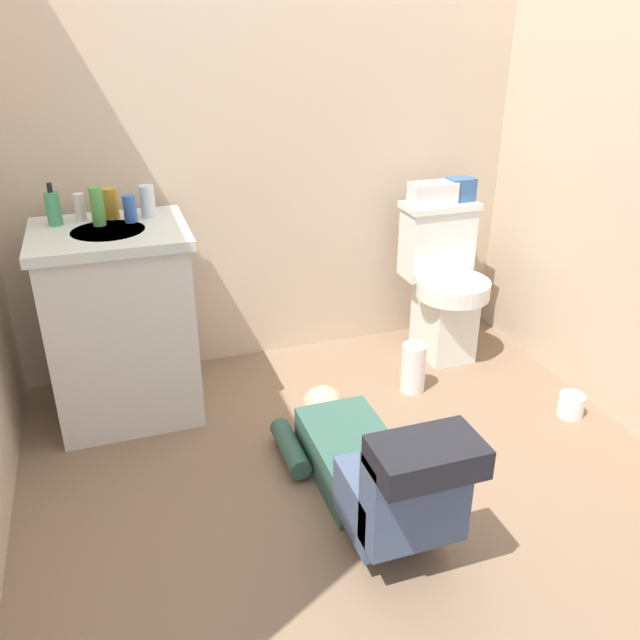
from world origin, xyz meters
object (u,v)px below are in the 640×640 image
faucet (104,207)px  bottle_white (80,207)px  vanity_cabinet (121,322)px  paper_towel_roll (413,368)px  toilet_paper_roll (571,405)px  tissue_box (433,193)px  person_plumber (369,466)px  bottle_blue (130,209)px  bottle_green (97,206)px  toiletry_bag (461,189)px  bottle_clear (147,201)px  toilet (443,283)px  soap_dispenser (53,208)px  bottle_amber (111,203)px

faucet → bottle_white: bottle_white is taller
vanity_cabinet → paper_towel_roll: 1.29m
paper_towel_roll → toilet_paper_roll: 0.69m
faucet → toilet_paper_roll: size_ratio=0.91×
vanity_cabinet → tissue_box: 1.54m
vanity_cabinet → person_plumber: bearing=-51.3°
bottle_white → bottle_blue: (0.19, -0.08, -0.00)m
bottle_green → bottle_white: bearing=129.0°
tissue_box → bottle_blue: 1.39m
toiletry_bag → paper_towel_roll: toiletry_bag is taller
bottle_white → bottle_green: 0.11m
bottle_blue → bottle_clear: bottle_clear is taller
toilet → toiletry_bag: (0.10, 0.09, 0.44)m
toiletry_bag → soap_dispenser: soap_dispenser is taller
bottle_amber → bottle_blue: 0.10m
bottle_white → toilet_paper_roll: size_ratio=1.01×
vanity_cabinet → toilet_paper_roll: (1.78, -0.66, -0.37)m
person_plumber → toilet_paper_roll: bearing=13.9°
bottle_blue → bottle_green: bearing=-176.6°
soap_dispenser → paper_towel_roll: (1.42, -0.37, -0.77)m
bottle_clear → bottle_white: bearing=173.8°
bottle_green → person_plumber: bearing=-52.1°
bottle_amber → bottle_white: bearing=178.9°
vanity_cabinet → tissue_box: bearing=6.1°
vanity_cabinet → toiletry_bag: size_ratio=6.61×
paper_towel_roll → toiletry_bag: bearing=45.4°
bottle_green → bottle_blue: bottle_green is taller
tissue_box → bottle_blue: bearing=-176.3°
toilet → bottle_green: bearing=-179.7°
bottle_green → paper_towel_roll: 1.51m
toilet → bottle_clear: 1.46m
toilet → faucet: bearing=177.3°
bottle_white → paper_towel_roll: bottle_white is taller
bottle_amber → paper_towel_roll: 1.48m
soap_dispenser → bottle_blue: bearing=-10.6°
bottle_amber → bottle_clear: bottle_clear is taller
vanity_cabinet → paper_towel_roll: size_ratio=3.55×
bottle_clear → toilet_paper_roll: bottle_clear is taller
bottle_clear → paper_towel_roll: bearing=-19.0°
person_plumber → faucet: bearing=124.8°
bottle_amber → toiletry_bag: bearing=0.6°
vanity_cabinet → person_plumber: (0.74, -0.92, -0.24)m
faucet → soap_dispenser: 0.19m
tissue_box → faucet: bearing=-179.3°
toiletry_bag → bottle_white: 1.73m
tissue_box → toilet_paper_roll: 1.15m
bottle_blue → bottle_clear: 0.09m
bottle_white → bottle_green: bottle_green is taller
paper_towel_roll → person_plumber: bearing=-126.6°
soap_dispenser → bottle_clear: size_ratio=1.28×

